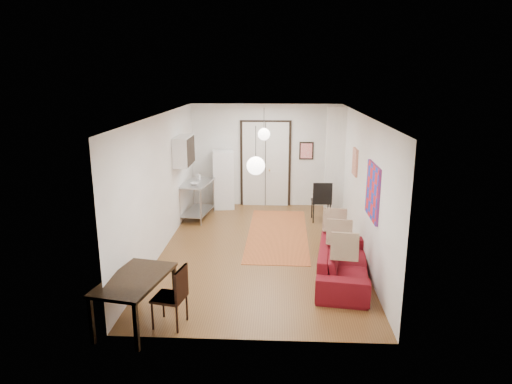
{
  "coord_description": "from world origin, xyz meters",
  "views": [
    {
      "loc": [
        0.37,
        -9.29,
        3.71
      ],
      "look_at": [
        -0.1,
        0.14,
        1.25
      ],
      "focal_mm": 32.0,
      "sensor_mm": 36.0,
      "label": 1
    }
  ],
  "objects_px": {
    "dining_chair_near": "(170,289)",
    "black_side_chair": "(321,196)",
    "sofa": "(343,262)",
    "fridge": "(224,180)",
    "dining_chair_far": "(170,289)",
    "dining_table": "(135,283)",
    "kitchen_counter": "(197,194)",
    "coffee_table": "(341,239)"
  },
  "relations": [
    {
      "from": "sofa",
      "to": "kitchen_counter",
      "type": "bearing_deg",
      "value": 51.08
    },
    {
      "from": "fridge",
      "to": "coffee_table",
      "type": "bearing_deg",
      "value": -56.02
    },
    {
      "from": "coffee_table",
      "to": "dining_chair_far",
      "type": "xyz_separation_m",
      "value": [
        -2.97,
        -2.98,
        0.25
      ]
    },
    {
      "from": "fridge",
      "to": "dining_chair_far",
      "type": "height_order",
      "value": "fridge"
    },
    {
      "from": "kitchen_counter",
      "to": "dining_chair_near",
      "type": "relative_size",
      "value": 1.42
    },
    {
      "from": "fridge",
      "to": "dining_chair_far",
      "type": "distance_m",
      "value": 6.21
    },
    {
      "from": "dining_chair_near",
      "to": "black_side_chair",
      "type": "bearing_deg",
      "value": 163.76
    },
    {
      "from": "dining_chair_far",
      "to": "black_side_chair",
      "type": "bearing_deg",
      "value": 163.76
    },
    {
      "from": "kitchen_counter",
      "to": "fridge",
      "type": "height_order",
      "value": "fridge"
    },
    {
      "from": "kitchen_counter",
      "to": "dining_table",
      "type": "height_order",
      "value": "kitchen_counter"
    },
    {
      "from": "sofa",
      "to": "black_side_chair",
      "type": "height_order",
      "value": "black_side_chair"
    },
    {
      "from": "dining_table",
      "to": "dining_chair_far",
      "type": "relative_size",
      "value": 1.59
    },
    {
      "from": "dining_chair_far",
      "to": "black_side_chair",
      "type": "xyz_separation_m",
      "value": [
        2.72,
        5.24,
        0.08
      ]
    },
    {
      "from": "kitchen_counter",
      "to": "black_side_chair",
      "type": "relative_size",
      "value": 1.27
    },
    {
      "from": "black_side_chair",
      "to": "dining_table",
      "type": "bearing_deg",
      "value": 57.26
    },
    {
      "from": "fridge",
      "to": "dining_chair_near",
      "type": "bearing_deg",
      "value": -98.65
    },
    {
      "from": "sofa",
      "to": "dining_table",
      "type": "height_order",
      "value": "dining_table"
    },
    {
      "from": "sofa",
      "to": "fridge",
      "type": "distance_m",
      "value": 5.36
    },
    {
      "from": "dining_chair_near",
      "to": "dining_chair_far",
      "type": "bearing_deg",
      "value": 180.0
    },
    {
      "from": "sofa",
      "to": "coffee_table",
      "type": "bearing_deg",
      "value": 1.96
    },
    {
      "from": "sofa",
      "to": "coffee_table",
      "type": "relative_size",
      "value": 2.58
    },
    {
      "from": "sofa",
      "to": "dining_chair_far",
      "type": "height_order",
      "value": "dining_chair_far"
    },
    {
      "from": "coffee_table",
      "to": "dining_table",
      "type": "bearing_deg",
      "value": -138.53
    },
    {
      "from": "sofa",
      "to": "fridge",
      "type": "height_order",
      "value": "fridge"
    },
    {
      "from": "fridge",
      "to": "dining_chair_far",
      "type": "relative_size",
      "value": 1.72
    },
    {
      "from": "coffee_table",
      "to": "dining_table",
      "type": "xyz_separation_m",
      "value": [
        -3.48,
        -3.08,
        0.38
      ]
    },
    {
      "from": "kitchen_counter",
      "to": "dining_chair_far",
      "type": "height_order",
      "value": "kitchen_counter"
    },
    {
      "from": "kitchen_counter",
      "to": "fridge",
      "type": "relative_size",
      "value": 0.83
    },
    {
      "from": "sofa",
      "to": "dining_chair_near",
      "type": "bearing_deg",
      "value": 128.07
    },
    {
      "from": "sofa",
      "to": "dining_chair_far",
      "type": "relative_size",
      "value": 2.41
    },
    {
      "from": "dining_chair_near",
      "to": "black_side_chair",
      "type": "distance_m",
      "value": 5.91
    },
    {
      "from": "dining_chair_far",
      "to": "black_side_chair",
      "type": "distance_m",
      "value": 5.91
    },
    {
      "from": "coffee_table",
      "to": "kitchen_counter",
      "type": "distance_m",
      "value": 4.15
    },
    {
      "from": "coffee_table",
      "to": "dining_chair_near",
      "type": "relative_size",
      "value": 0.93
    },
    {
      "from": "coffee_table",
      "to": "sofa",
      "type": "bearing_deg",
      "value": -96.04
    },
    {
      "from": "sofa",
      "to": "dining_chair_near",
      "type": "height_order",
      "value": "dining_chair_near"
    },
    {
      "from": "coffee_table",
      "to": "fridge",
      "type": "relative_size",
      "value": 0.54
    },
    {
      "from": "coffee_table",
      "to": "dining_chair_far",
      "type": "distance_m",
      "value": 4.22
    },
    {
      "from": "sofa",
      "to": "fridge",
      "type": "bearing_deg",
      "value": 39.14
    },
    {
      "from": "coffee_table",
      "to": "black_side_chair",
      "type": "bearing_deg",
      "value": 96.27
    },
    {
      "from": "dining_chair_near",
      "to": "dining_chair_far",
      "type": "distance_m",
      "value": 0.0
    },
    {
      "from": "sofa",
      "to": "dining_chair_far",
      "type": "bearing_deg",
      "value": 128.07
    }
  ]
}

